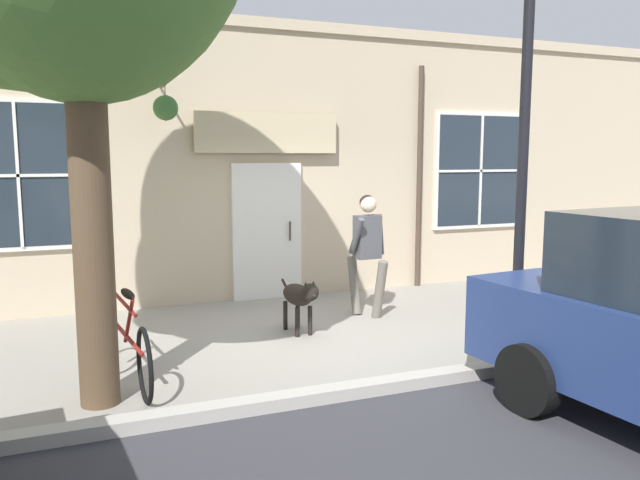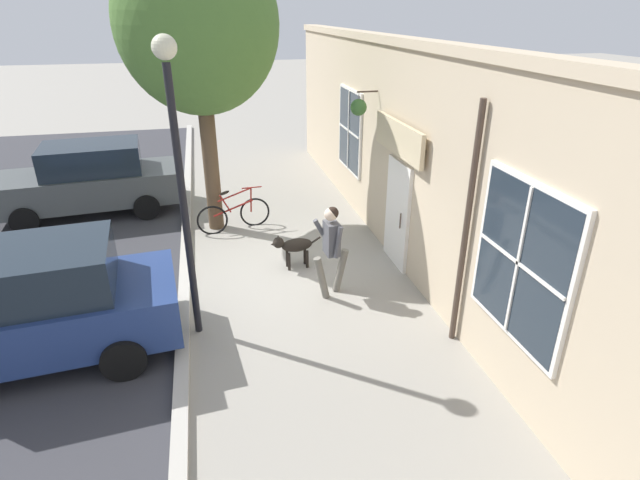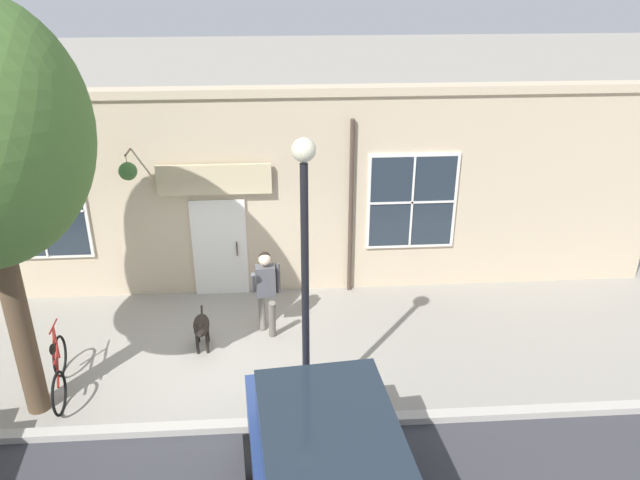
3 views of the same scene
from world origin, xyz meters
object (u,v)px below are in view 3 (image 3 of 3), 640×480
object	(u,v)px
pedestrian_walking	(266,286)
leaning_bicycle	(59,371)
street_lamp	(305,245)
dog_on_leash	(201,327)

from	to	relation	value
pedestrian_walking	leaning_bicycle	size ratio (longest dim) A/B	0.99
pedestrian_walking	leaning_bicycle	world-z (taller)	pedestrian_walking
pedestrian_walking	leaning_bicycle	bearing A→B (deg)	-66.20
leaning_bicycle	street_lamp	bearing A→B (deg)	77.59
dog_on_leash	leaning_bicycle	world-z (taller)	leaning_bicycle
pedestrian_walking	dog_on_leash	xyz separation A→B (m)	(0.47, -1.16, -0.53)
leaning_bicycle	street_lamp	world-z (taller)	street_lamp
leaning_bicycle	street_lamp	size ratio (longest dim) A/B	0.39
dog_on_leash	pedestrian_walking	bearing A→B (deg)	111.97
street_lamp	leaning_bicycle	bearing A→B (deg)	-102.41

